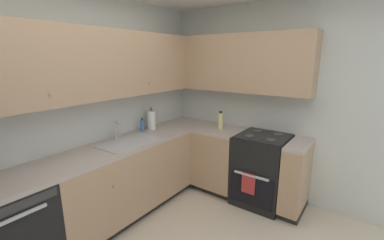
# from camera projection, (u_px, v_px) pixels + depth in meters

# --- Properties ---
(wall_back) EXTENTS (3.95, 0.05, 2.57)m
(wall_back) POSITION_uv_depth(u_px,v_px,m) (70.00, 115.00, 2.72)
(wall_back) COLOR silver
(wall_back) RESTS_ON ground_plane
(wall_right) EXTENTS (0.05, 3.40, 2.57)m
(wall_right) POSITION_uv_depth(u_px,v_px,m) (284.00, 105.00, 3.30)
(wall_right) COLOR silver
(wall_right) RESTS_ON ground_plane
(dishwasher) EXTENTS (0.60, 0.63, 0.87)m
(dishwasher) POSITION_uv_depth(u_px,v_px,m) (11.00, 236.00, 2.12)
(dishwasher) COLOR black
(dishwasher) RESTS_ON ground_plane
(lower_cabinets_back) EXTENTS (1.81, 0.62, 0.87)m
(lower_cabinets_back) POSITION_uv_depth(u_px,v_px,m) (126.00, 180.00, 3.07)
(lower_cabinets_back) COLOR tan
(lower_cabinets_back) RESTS_ON ground_plane
(countertop_back) EXTENTS (3.01, 0.60, 0.03)m
(countertop_back) POSITION_uv_depth(u_px,v_px,m) (123.00, 145.00, 2.96)
(countertop_back) COLOR #B7A89E
(countertop_back) RESTS_ON lower_cabinets_back
(lower_cabinets_right) EXTENTS (0.62, 1.48, 0.87)m
(lower_cabinets_right) POSITION_uv_depth(u_px,v_px,m) (238.00, 165.00, 3.51)
(lower_cabinets_right) COLOR tan
(lower_cabinets_right) RESTS_ON ground_plane
(countertop_right) EXTENTS (0.60, 1.48, 0.03)m
(countertop_right) POSITION_uv_depth(u_px,v_px,m) (239.00, 133.00, 3.40)
(countertop_right) COLOR #B7A89E
(countertop_right) RESTS_ON lower_cabinets_right
(oven_range) EXTENTS (0.68, 0.62, 1.06)m
(oven_range) POSITION_uv_depth(u_px,v_px,m) (262.00, 169.00, 3.33)
(oven_range) COLOR black
(oven_range) RESTS_ON ground_plane
(upper_cabinets_back) EXTENTS (2.69, 0.34, 0.74)m
(upper_cabinets_back) POSITION_uv_depth(u_px,v_px,m) (97.00, 65.00, 2.70)
(upper_cabinets_back) COLOR tan
(upper_cabinets_right) EXTENTS (0.32, 2.03, 0.74)m
(upper_cabinets_right) POSITION_uv_depth(u_px,v_px,m) (234.00, 63.00, 3.40)
(upper_cabinets_right) COLOR tan
(sink) EXTENTS (0.68, 0.40, 0.10)m
(sink) POSITION_uv_depth(u_px,v_px,m) (129.00, 146.00, 3.00)
(sink) COLOR #B7B7BC
(sink) RESTS_ON countertop_back
(faucet) EXTENTS (0.07, 0.16, 0.22)m
(faucet) POSITION_uv_depth(u_px,v_px,m) (117.00, 129.00, 3.08)
(faucet) COLOR silver
(faucet) RESTS_ON countertop_back
(soap_bottle) EXTENTS (0.05, 0.05, 0.18)m
(soap_bottle) POSITION_uv_depth(u_px,v_px,m) (142.00, 126.00, 3.42)
(soap_bottle) COLOR #3F72BF
(soap_bottle) RESTS_ON countertop_back
(paper_towel_roll) EXTENTS (0.11, 0.11, 0.32)m
(paper_towel_roll) POSITION_uv_depth(u_px,v_px,m) (151.00, 120.00, 3.51)
(paper_towel_roll) COLOR white
(paper_towel_roll) RESTS_ON countertop_back
(oil_bottle) EXTENTS (0.08, 0.08, 0.25)m
(oil_bottle) POSITION_uv_depth(u_px,v_px,m) (220.00, 121.00, 3.53)
(oil_bottle) COLOR beige
(oil_bottle) RESTS_ON countertop_right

